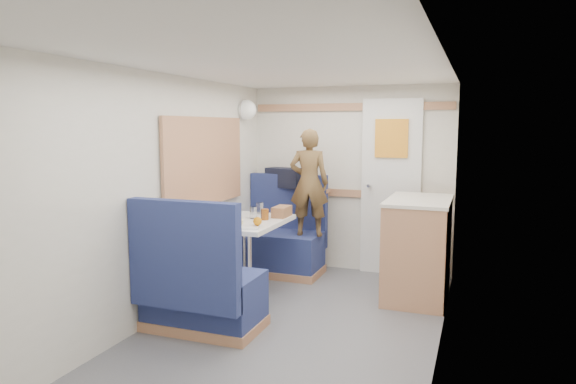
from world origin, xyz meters
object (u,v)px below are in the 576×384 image
at_px(bench_far, 282,245).
at_px(duffel_bag, 286,178).
at_px(cheese_block, 237,222).
at_px(galley_counter, 418,247).
at_px(tumbler_mid, 260,208).
at_px(tumbler_left, 218,219).
at_px(bench_near, 200,293).
at_px(bread_loaf, 282,212).
at_px(wine_glass, 237,208).
at_px(pepper_grinder, 263,214).
at_px(beer_glass, 265,214).
at_px(orange_fruit, 257,221).
at_px(tumbler_right, 253,213).
at_px(person, 309,183).
at_px(dome_light, 247,110).
at_px(dinette_table, 247,237).
at_px(tray, 245,226).

bearing_deg(bench_far, duffel_bag, 100.10).
bearing_deg(cheese_block, galley_counter, 29.65).
bearing_deg(tumbler_mid, tumbler_left, -96.54).
bearing_deg(bench_near, bread_loaf, 78.98).
bearing_deg(wine_glass, pepper_grinder, 45.06).
bearing_deg(beer_glass, pepper_grinder, 135.01).
xyz_separation_m(orange_fruit, tumbler_left, (-0.35, -0.06, 0.00)).
bearing_deg(beer_glass, bench_near, -98.59).
bearing_deg(tumbler_right, tumbler_left, -105.60).
bearing_deg(person, dome_light, -15.98).
distance_m(dome_light, beer_glass, 1.35).
height_order(dinette_table, duffel_bag, duffel_bag).
bearing_deg(beer_glass, orange_fruit, -77.03).
xyz_separation_m(orange_fruit, tumbler_right, (-0.22, 0.40, -0.00)).
relative_size(dome_light, orange_fruit, 2.72).
height_order(tray, cheese_block, cheese_block).
relative_size(bench_far, wine_glass, 6.25).
xyz_separation_m(tumbler_left, tumbler_mid, (0.08, 0.71, -0.00)).
relative_size(tumbler_mid, beer_glass, 1.07).
distance_m(duffel_bag, tray, 1.43).
xyz_separation_m(bench_near, bread_loaf, (0.23, 1.16, 0.47)).
bearing_deg(tumbler_left, pepper_grinder, 64.44).
relative_size(person, cheese_block, 11.02).
bearing_deg(dome_light, dinette_table, -65.35).
xyz_separation_m(duffel_bag, tumbler_mid, (0.01, -0.75, -0.23)).
height_order(dome_light, tumbler_left, dome_light).
height_order(bench_near, pepper_grinder, bench_near).
bearing_deg(bench_far, dome_light, -177.88).
bearing_deg(person, wine_glass, 53.19).
bearing_deg(duffel_bag, pepper_grinder, -63.20).
bearing_deg(bread_loaf, cheese_block, -109.20).
bearing_deg(cheese_block, dinette_table, 96.38).
xyz_separation_m(bench_far, orange_fruit, (0.23, -1.14, 0.47)).
height_order(wine_glass, tumbler_mid, wine_glass).
height_order(tray, bread_loaf, bread_loaf).
distance_m(person, duffel_bag, 0.51).
bearing_deg(tray, bread_loaf, 77.70).
bearing_deg(bread_loaf, bench_far, 111.43).
bearing_deg(wine_glass, cheese_block, -63.02).
bearing_deg(tumbler_right, bread_loaf, 38.35).
height_order(orange_fruit, pepper_grinder, pepper_grinder).
bearing_deg(person, tumbler_left, 57.35).
xyz_separation_m(dinette_table, pepper_grinder, (0.10, 0.12, 0.20)).
relative_size(orange_fruit, tumbler_mid, 0.67).
bearing_deg(orange_fruit, duffel_bag, 100.96).
distance_m(orange_fruit, tumbler_left, 0.35).
height_order(cheese_block, tumbler_mid, tumbler_mid).
distance_m(galley_counter, person, 1.27).
bearing_deg(bread_loaf, tumbler_mid, 162.39).
height_order(orange_fruit, beer_glass, beer_glass).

